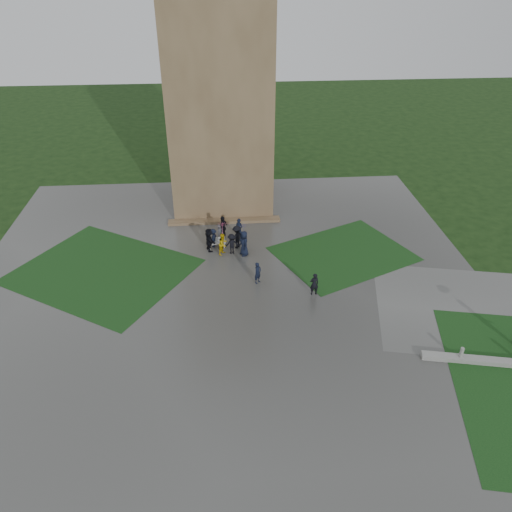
{
  "coord_description": "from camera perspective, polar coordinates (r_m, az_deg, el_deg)",
  "views": [
    {
      "loc": [
        -0.15,
        -25.25,
        18.91
      ],
      "look_at": [
        2.01,
        3.28,
        1.2
      ],
      "focal_mm": 35.0,
      "sensor_mm": 36.0,
      "label": 1
    }
  ],
  "objects": [
    {
      "name": "pedestrian_mid",
      "position": [
        32.68,
        0.2,
        -1.94
      ],
      "size": [
        0.65,
        0.65,
        1.52
      ],
      "primitive_type": "imported",
      "rotation": [
        0.0,
        0.0,
        0.81
      ],
      "color": "black",
      "rests_on": "plaza"
    },
    {
      "name": "tower",
      "position": [
        41.45,
        -4.21,
        17.85
      ],
      "size": [
        8.0,
        8.0,
        18.0
      ],
      "primitive_type": "cube",
      "color": "brown",
      "rests_on": "ground"
    },
    {
      "name": "ground",
      "position": [
        31.54,
        -3.21,
        -5.13
      ],
      "size": [
        120.0,
        120.0,
        0.0
      ],
      "primitive_type": "plane",
      "color": "black"
    },
    {
      "name": "pedestrian_near",
      "position": [
        31.8,
        6.67,
        -3.2
      ],
      "size": [
        0.61,
        0.45,
        1.57
      ],
      "primitive_type": "imported",
      "rotation": [
        0.0,
        0.0,
        3.27
      ],
      "color": "black",
      "rests_on": "plaza"
    },
    {
      "name": "plaza",
      "position": [
        33.16,
        -3.31,
        -3.05
      ],
      "size": [
        34.0,
        34.0,
        0.02
      ],
      "primitive_type": "cube",
      "color": "#3C3C39",
      "rests_on": "ground"
    },
    {
      "name": "visitor_cluster",
      "position": [
        36.3,
        -3.39,
        2.26
      ],
      "size": [
        3.47,
        3.66,
        2.51
      ],
      "color": "black",
      "rests_on": "plaza"
    },
    {
      "name": "bench",
      "position": [
        36.87,
        -4.53,
        1.55
      ],
      "size": [
        1.37,
        0.61,
        0.77
      ],
      "rotation": [
        0.0,
        0.0,
        0.15
      ],
      "color": "beige",
      "rests_on": "plaza"
    },
    {
      "name": "lawn_inset_right",
      "position": [
        36.69,
        9.95,
        0.26
      ],
      "size": [
        11.12,
        10.15,
        0.01
      ],
      "primitive_type": "cube",
      "rotation": [
        0.0,
        0.0,
        0.44
      ],
      "color": "#123513",
      "rests_on": "plaza"
    },
    {
      "name": "tower_plinth",
      "position": [
        40.47,
        -3.64,
        4.04
      ],
      "size": [
        9.0,
        0.8,
        0.22
      ],
      "primitive_type": "cube",
      "color": "brown",
      "rests_on": "plaza"
    },
    {
      "name": "lawn_inset_left",
      "position": [
        35.8,
        -17.13,
        -1.66
      ],
      "size": [
        14.1,
        13.46,
        0.01
      ],
      "primitive_type": "cube",
      "rotation": [
        0.0,
        0.0,
        -0.56
      ],
      "color": "#123513",
      "rests_on": "plaza"
    }
  ]
}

